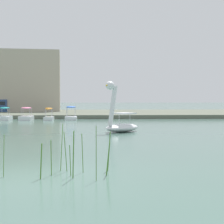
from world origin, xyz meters
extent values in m
plane|color=#47665B|center=(0.00, 0.00, 0.00)|extent=(562.86, 562.86, 0.00)
cube|color=#5B6051|center=(0.00, 41.04, 0.22)|extent=(122.99, 23.15, 0.44)
ellipsoid|color=white|center=(3.49, 13.53, 0.28)|extent=(3.00, 2.81, 0.56)
cylinder|color=white|center=(2.81, 12.97, 1.80)|extent=(0.79, 0.73, 2.72)
sphere|color=white|center=(2.63, 12.82, 3.15)|extent=(0.81, 0.81, 0.58)
cone|color=yellow|center=(2.45, 12.68, 3.15)|extent=(0.48, 0.47, 0.32)
cube|color=white|center=(3.67, 13.67, 1.26)|extent=(1.71, 1.70, 0.08)
cylinder|color=silver|center=(3.32, 14.09, 0.91)|extent=(0.04, 0.04, 0.71)
cylinder|color=silver|center=(4.01, 13.25, 0.91)|extent=(0.04, 0.04, 0.71)
cube|color=white|center=(-1.06, 27.96, 0.18)|extent=(1.33, 2.03, 0.35)
ellipsoid|color=blue|center=(-1.06, 27.96, 1.41)|extent=(1.15, 1.02, 0.20)
cylinder|color=#B7B7BF|center=(-1.52, 28.34, 0.88)|extent=(0.04, 0.04, 1.06)
cylinder|color=#B7B7BF|center=(-0.63, 28.37, 0.88)|extent=(0.04, 0.04, 1.06)
cylinder|color=#B7B7BF|center=(-1.50, 27.55, 0.88)|extent=(0.04, 0.04, 1.06)
cylinder|color=#B7B7BF|center=(-0.60, 27.58, 0.88)|extent=(0.04, 0.04, 1.06)
cube|color=white|center=(-3.42, 27.43, 0.18)|extent=(0.97, 1.77, 0.37)
ellipsoid|color=orange|center=(-3.42, 27.43, 1.26)|extent=(0.83, 0.82, 0.20)
cylinder|color=#B7B7BF|center=(-3.75, 27.76, 0.81)|extent=(0.04, 0.04, 0.89)
cylinder|color=#B7B7BF|center=(-3.09, 27.76, 0.81)|extent=(0.04, 0.04, 0.89)
cylinder|color=#B7B7BF|center=(-3.75, 27.11, 0.81)|extent=(0.04, 0.04, 0.89)
cylinder|color=#B7B7BF|center=(-3.09, 27.11, 0.81)|extent=(0.04, 0.04, 0.89)
cube|color=white|center=(-5.88, 27.65, 0.22)|extent=(1.32, 2.15, 0.44)
ellipsoid|color=pink|center=(-5.88, 27.65, 1.32)|extent=(1.15, 1.13, 0.20)
cylinder|color=#B7B7BF|center=(-6.33, 28.10, 0.88)|extent=(0.04, 0.04, 0.88)
cylinder|color=#B7B7BF|center=(-5.42, 28.09, 0.88)|extent=(0.04, 0.04, 0.88)
cylinder|color=#B7B7BF|center=(-6.34, 27.22, 0.88)|extent=(0.04, 0.04, 0.88)
cylinder|color=#B7B7BF|center=(-5.43, 27.20, 0.88)|extent=(0.04, 0.04, 0.88)
cube|color=white|center=(-8.26, 27.94, 0.21)|extent=(1.30, 2.39, 0.42)
ellipsoid|color=teal|center=(-8.26, 27.94, 1.32)|extent=(1.09, 1.24, 0.20)
cylinder|color=#B7B7BF|center=(-8.70, 28.41, 0.87)|extent=(0.04, 0.04, 0.90)
cylinder|color=#B7B7BF|center=(-7.86, 28.44, 0.87)|extent=(0.04, 0.04, 0.90)
cylinder|color=#B7B7BF|center=(-8.67, 27.44, 0.87)|extent=(0.04, 0.04, 0.90)
cylinder|color=#B7B7BF|center=(-7.83, 27.47, 0.87)|extent=(0.04, 0.04, 0.90)
cube|color=#B2A893|center=(-13.01, 44.86, 5.06)|extent=(18.60, 10.38, 9.24)
cylinder|color=#4C7F33|center=(0.41, 0.07, 0.52)|extent=(0.02, 0.10, 1.04)
cylinder|color=#4C7F33|center=(2.11, 0.72, 0.61)|extent=(0.12, 0.18, 1.21)
cylinder|color=#4C7F33|center=(2.05, 0.00, 0.49)|extent=(0.13, 0.14, 0.98)
cylinder|color=#4C7F33|center=(1.71, -0.60, 0.75)|extent=(0.02, 0.12, 1.49)
cylinder|color=#4C7F33|center=(0.18, -0.33, 0.49)|extent=(0.07, 0.10, 0.99)
cylinder|color=#4C7F33|center=(-0.92, -0.03, 0.61)|extent=(0.02, 0.12, 1.21)
cylinder|color=#4C7F33|center=(0.78, 0.56, 0.63)|extent=(0.09, 0.18, 1.24)
cylinder|color=#4C7F33|center=(0.64, 0.76, 0.73)|extent=(0.09, 0.05, 1.46)
cylinder|color=#4C7F33|center=(1.08, -0.38, 0.68)|extent=(0.07, 0.22, 1.34)
cylinder|color=#4C7F33|center=(1.29, 0.49, 0.59)|extent=(0.06, 0.08, 1.18)
cylinder|color=#4C7F33|center=(0.97, -0.07, 0.45)|extent=(0.04, 0.13, 0.91)
camera|label=1|loc=(1.71, -9.81, 2.19)|focal=54.77mm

